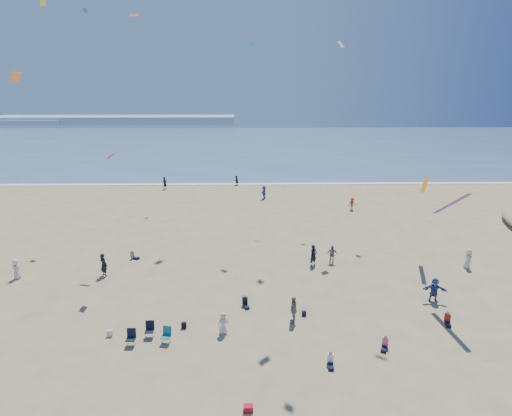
{
  "coord_description": "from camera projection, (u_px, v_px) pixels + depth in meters",
  "views": [
    {
      "loc": [
        1.54,
        -17.14,
        14.37
      ],
      "look_at": [
        2.0,
        8.0,
        6.95
      ],
      "focal_mm": 28.0,
      "sensor_mm": 36.0,
      "label": 1
    }
  ],
  "objects": [
    {
      "name": "headland_near",
      "position": [
        20.0,
        122.0,
        176.66
      ],
      "size": [
        40.0,
        14.0,
        2.0
      ],
      "primitive_type": "cube",
      "color": "#7A8EA8",
      "rests_on": "ground"
    },
    {
      "name": "ground",
      "position": [
        220.0,
        382.0,
        20.48
      ],
      "size": [
        220.0,
        220.0,
        0.0
      ],
      "primitive_type": "plane",
      "color": "tan",
      "rests_on": "ground"
    },
    {
      "name": "surf_line",
      "position": [
        239.0,
        184.0,
        63.62
      ],
      "size": [
        220.0,
        1.2,
        0.08
      ],
      "primitive_type": "cube",
      "color": "white",
      "rests_on": "ground"
    },
    {
      "name": "cooler",
      "position": [
        248.0,
        408.0,
        18.58
      ],
      "size": [
        0.45,
        0.3,
        0.3
      ],
      "primitive_type": "cube",
      "color": "#A91824",
      "rests_on": "ground"
    },
    {
      "name": "seated_group",
      "position": [
        292.0,
        308.0,
        26.68
      ],
      "size": [
        23.92,
        15.25,
        0.84
      ],
      "color": "white",
      "rests_on": "ground"
    },
    {
      "name": "white_tote",
      "position": [
        110.0,
        333.0,
        24.26
      ],
      "size": [
        0.35,
        0.2,
        0.4
      ],
      "primitive_type": "cube",
      "color": "white",
      "rests_on": "ground"
    },
    {
      "name": "navy_bag",
      "position": [
        304.0,
        313.0,
        26.47
      ],
      "size": [
        0.28,
        0.18,
        0.34
      ],
      "primitive_type": "cube",
      "color": "black",
      "rests_on": "ground"
    },
    {
      "name": "black_backpack",
      "position": [
        184.0,
        325.0,
        25.08
      ],
      "size": [
        0.3,
        0.22,
        0.38
      ],
      "primitive_type": "cube",
      "color": "black",
      "rests_on": "ground"
    },
    {
      "name": "kites_aloft",
      "position": [
        356.0,
        80.0,
        29.32
      ],
      "size": [
        39.77,
        46.3,
        29.59
      ],
      "color": "#652E95",
      "rests_on": "ground"
    },
    {
      "name": "chair_cluster",
      "position": [
        149.0,
        335.0,
        23.58
      ],
      "size": [
        2.66,
        1.41,
        1.0
      ],
      "color": "black",
      "rests_on": "ground"
    },
    {
      "name": "ocean",
      "position": [
        243.0,
        144.0,
        111.57
      ],
      "size": [
        220.0,
        100.0,
        0.06
      ],
      "primitive_type": "cube",
      "color": "#476B84",
      "rests_on": "ground"
    },
    {
      "name": "headland_far",
      "position": [
        114.0,
        120.0,
        181.99
      ],
      "size": [
        110.0,
        20.0,
        3.2
      ],
      "primitive_type": "cube",
      "color": "#7A8EA8",
      "rests_on": "ground"
    },
    {
      "name": "standing_flyers",
      "position": [
        282.0,
        237.0,
        38.3
      ],
      "size": [
        37.42,
        52.0,
        1.91
      ],
      "color": "slate",
      "rests_on": "ground"
    }
  ]
}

